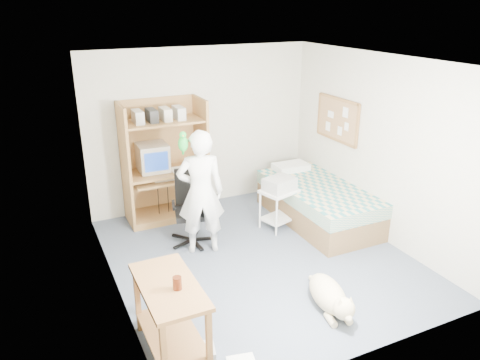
{
  "coord_description": "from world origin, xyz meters",
  "views": [
    {
      "loc": [
        -2.5,
        -4.69,
        3.12
      ],
      "look_at": [
        -0.19,
        0.17,
        1.05
      ],
      "focal_mm": 35.0,
      "sensor_mm": 36.0,
      "label": 1
    }
  ],
  "objects_px": {
    "bed": "(317,203)",
    "dog": "(330,296)",
    "computer_hutch": "(164,166)",
    "side_desk": "(170,308)",
    "person": "(201,193)",
    "printer_cart": "(279,203)",
    "office_chair": "(191,217)"
  },
  "relations": [
    {
      "from": "computer_hutch",
      "to": "office_chair",
      "type": "xyz_separation_m",
      "value": [
        0.07,
        -0.93,
        -0.47
      ]
    },
    {
      "from": "bed",
      "to": "office_chair",
      "type": "relative_size",
      "value": 2.03
    },
    {
      "from": "bed",
      "to": "dog",
      "type": "bearing_deg",
      "value": -120.42
    },
    {
      "from": "dog",
      "to": "side_desk",
      "type": "bearing_deg",
      "value": -171.98
    },
    {
      "from": "person",
      "to": "computer_hutch",
      "type": "bearing_deg",
      "value": -69.99
    },
    {
      "from": "side_desk",
      "to": "dog",
      "type": "distance_m",
      "value": 1.77
    },
    {
      "from": "computer_hutch",
      "to": "person",
      "type": "xyz_separation_m",
      "value": [
        0.11,
        -1.23,
        0.01
      ]
    },
    {
      "from": "bed",
      "to": "person",
      "type": "height_order",
      "value": "person"
    },
    {
      "from": "side_desk",
      "to": "dog",
      "type": "bearing_deg",
      "value": -2.85
    },
    {
      "from": "side_desk",
      "to": "bed",
      "type": "bearing_deg",
      "value": 32.5
    },
    {
      "from": "side_desk",
      "to": "printer_cart",
      "type": "bearing_deg",
      "value": 40.05
    },
    {
      "from": "computer_hutch",
      "to": "bed",
      "type": "height_order",
      "value": "computer_hutch"
    },
    {
      "from": "bed",
      "to": "office_chair",
      "type": "xyz_separation_m",
      "value": [
        -1.93,
        0.19,
        0.07
      ]
    },
    {
      "from": "computer_hutch",
      "to": "office_chair",
      "type": "bearing_deg",
      "value": -85.45
    },
    {
      "from": "side_desk",
      "to": "printer_cart",
      "type": "xyz_separation_m",
      "value": [
        2.21,
        1.86,
        -0.1
      ]
    },
    {
      "from": "computer_hutch",
      "to": "bed",
      "type": "xyz_separation_m",
      "value": [
        2.0,
        -1.12,
        -0.53
      ]
    },
    {
      "from": "computer_hutch",
      "to": "dog",
      "type": "xyz_separation_m",
      "value": [
        0.88,
        -3.02,
        -0.66
      ]
    },
    {
      "from": "office_chair",
      "to": "dog",
      "type": "height_order",
      "value": "office_chair"
    },
    {
      "from": "bed",
      "to": "person",
      "type": "bearing_deg",
      "value": -176.74
    },
    {
      "from": "office_chair",
      "to": "side_desk",
      "type": "bearing_deg",
      "value": -99.76
    },
    {
      "from": "side_desk",
      "to": "office_chair",
      "type": "relative_size",
      "value": 1.0
    },
    {
      "from": "office_chair",
      "to": "dog",
      "type": "relative_size",
      "value": 1.0
    },
    {
      "from": "bed",
      "to": "printer_cart",
      "type": "xyz_separation_m",
      "value": [
        -0.64,
        0.04,
        0.1
      ]
    },
    {
      "from": "dog",
      "to": "printer_cart",
      "type": "height_order",
      "value": "printer_cart"
    },
    {
      "from": "computer_hutch",
      "to": "office_chair",
      "type": "distance_m",
      "value": 1.04
    },
    {
      "from": "computer_hutch",
      "to": "bed",
      "type": "distance_m",
      "value": 2.35
    },
    {
      "from": "computer_hutch",
      "to": "side_desk",
      "type": "relative_size",
      "value": 1.8
    },
    {
      "from": "bed",
      "to": "computer_hutch",
      "type": "bearing_deg",
      "value": 150.71
    },
    {
      "from": "office_chair",
      "to": "dog",
      "type": "bearing_deg",
      "value": -53.99
    },
    {
      "from": "side_desk",
      "to": "person",
      "type": "bearing_deg",
      "value": 60.67
    },
    {
      "from": "side_desk",
      "to": "office_chair",
      "type": "height_order",
      "value": "office_chair"
    },
    {
      "from": "computer_hutch",
      "to": "dog",
      "type": "height_order",
      "value": "computer_hutch"
    }
  ]
}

